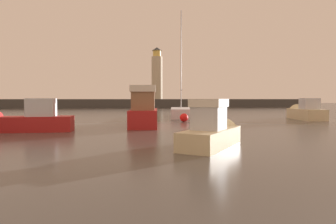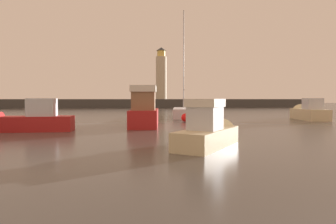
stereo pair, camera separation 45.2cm
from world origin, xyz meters
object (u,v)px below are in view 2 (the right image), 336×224
Objects in this scene: motorboat_0 at (305,112)px; motorboat_2 at (26,121)px; motorboat_4 at (213,131)px; motorboat_1 at (145,112)px; sailboat_moored at (184,112)px; lighthouse at (161,75)px; mooring_buoy at (185,118)px.

motorboat_0 is 1.13× the size of motorboat_2.
motorboat_2 is 13.50m from motorboat_4.
motorboat_0 is at bearing 17.37° from motorboat_2.
sailboat_moored is (5.45, 10.37, -0.51)m from motorboat_1.
lighthouse is 1.86× the size of motorboat_0.
motorboat_2 is (-26.71, -8.35, 0.01)m from motorboat_0.
motorboat_2 is 7.56× the size of mooring_buoy.
lighthouse is at bearing 85.25° from motorboat_4.
motorboat_1 is 9.85× the size of mooring_buoy.
motorboat_2 reaches higher than mooring_buoy.
motorboat_2 is 19.63m from sailboat_moored.
mooring_buoy is at bearing -94.20° from lighthouse.
motorboat_4 is 14.35m from mooring_buoy.
motorboat_0 is at bearing 15.27° from motorboat_1.
mooring_buoy is at bearing -100.07° from sailboat_moored.
motorboat_0 is 14.10m from mooring_buoy.
motorboat_1 is at bearing -117.75° from sailboat_moored.
motorboat_0 is 0.87× the size of motorboat_1.
motorboat_4 is (11.09, -7.70, -0.07)m from motorboat_2.
sailboat_moored is at bearing 44.51° from motorboat_2.
motorboat_4 is (2.55, -11.10, -0.44)m from motorboat_1.
motorboat_0 reaches higher than motorboat_2.
mooring_buoy is (12.72, 6.55, -0.34)m from motorboat_2.
motorboat_4 is at bearing -34.76° from motorboat_2.
motorboat_4 is at bearing -97.72° from sailboat_moored.
motorboat_2 is at bearing -106.95° from lighthouse.
motorboat_4 is at bearing -77.07° from motorboat_1.
motorboat_0 is (10.58, -44.57, -7.69)m from lighthouse.
motorboat_4 is at bearing -94.75° from lighthouse.
motorboat_4 is 6.59× the size of mooring_buoy.
motorboat_4 is at bearing -96.51° from mooring_buoy.
motorboat_0 is 0.54× the size of sailboat_moored.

